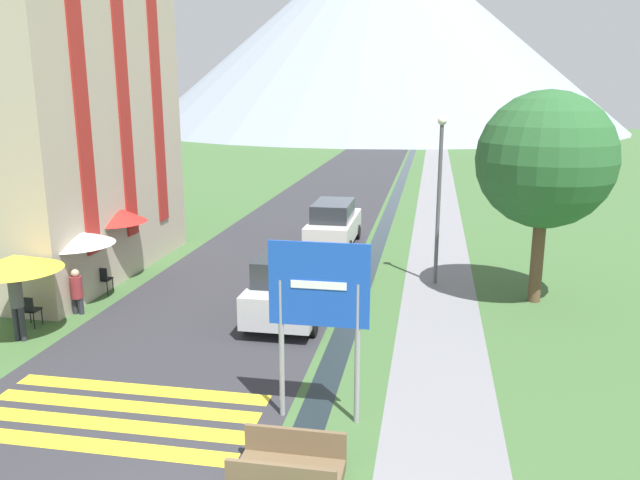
# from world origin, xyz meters

# --- Properties ---
(ground_plane) EXTENTS (160.00, 160.00, 0.00)m
(ground_plane) POSITION_xyz_m (0.00, 20.00, 0.00)
(ground_plane) COLOR #3D6033
(road) EXTENTS (6.40, 60.00, 0.01)m
(road) POSITION_xyz_m (-2.50, 30.00, 0.00)
(road) COLOR #2D2D33
(road) RESTS_ON ground_plane
(footpath) EXTENTS (2.20, 60.00, 0.01)m
(footpath) POSITION_xyz_m (3.60, 30.00, 0.00)
(footpath) COLOR slate
(footpath) RESTS_ON ground_plane
(drainage_channel) EXTENTS (0.60, 60.00, 0.00)m
(drainage_channel) POSITION_xyz_m (1.20, 30.00, 0.00)
(drainage_channel) COLOR black
(drainage_channel) RESTS_ON ground_plane
(crosswalk_marking) EXTENTS (5.44, 2.54, 0.01)m
(crosswalk_marking) POSITION_xyz_m (-2.50, 3.24, 0.01)
(crosswalk_marking) COLOR yellow
(crosswalk_marking) RESTS_ON ground_plane
(mountain_distant) EXTENTS (73.64, 73.64, 30.53)m
(mountain_distant) POSITION_xyz_m (-5.62, 94.99, 15.27)
(mountain_distant) COLOR gray
(mountain_distant) RESTS_ON ground_plane
(hotel_building) EXTENTS (6.41, 9.41, 11.02)m
(hotel_building) POSITION_xyz_m (-9.40, 12.00, 5.94)
(hotel_building) COLOR tan
(hotel_building) RESTS_ON ground_plane
(road_sign) EXTENTS (1.84, 0.11, 3.43)m
(road_sign) POSITION_xyz_m (1.32, 3.81, 2.30)
(road_sign) COLOR gray
(road_sign) RESTS_ON ground_plane
(footbridge) EXTENTS (1.70, 1.10, 0.65)m
(footbridge) POSITION_xyz_m (1.20, 1.78, 0.23)
(footbridge) COLOR brown
(footbridge) RESTS_ON ground_plane
(parked_car_near) EXTENTS (1.88, 3.88, 1.82)m
(parked_car_near) POSITION_xyz_m (-0.40, 8.92, 0.91)
(parked_car_near) COLOR #B2B2B7
(parked_car_near) RESTS_ON ground_plane
(parked_car_far) EXTENTS (1.75, 4.43, 1.82)m
(parked_car_far) POSITION_xyz_m (-0.49, 16.96, 0.91)
(parked_car_far) COLOR silver
(parked_car_far) RESTS_ON ground_plane
(cafe_chair_near_right) EXTENTS (0.40, 0.40, 0.85)m
(cafe_chair_near_right) POSITION_xyz_m (-6.92, 7.05, 0.51)
(cafe_chair_near_right) COLOR black
(cafe_chair_near_right) RESTS_ON ground_plane
(cafe_chair_far_left) EXTENTS (0.40, 0.40, 0.85)m
(cafe_chair_far_left) POSITION_xyz_m (-6.87, 9.74, 0.51)
(cafe_chair_far_left) COLOR black
(cafe_chair_far_left) RESTS_ON ground_plane
(cafe_chair_middle) EXTENTS (0.40, 0.40, 0.85)m
(cafe_chair_middle) POSITION_xyz_m (-6.93, 8.58, 0.51)
(cafe_chair_middle) COLOR black
(cafe_chair_middle) RESTS_ON ground_plane
(cafe_chair_far_right) EXTENTS (0.40, 0.40, 0.85)m
(cafe_chair_far_right) POSITION_xyz_m (-6.42, 9.89, 0.51)
(cafe_chair_far_right) COLOR black
(cafe_chair_far_right) RESTS_ON ground_plane
(cafe_umbrella_front_yellow) EXTENTS (2.21, 2.21, 2.16)m
(cafe_umbrella_front_yellow) POSITION_xyz_m (-6.63, 6.34, 1.97)
(cafe_umbrella_front_yellow) COLOR #B7B2A8
(cafe_umbrella_front_yellow) RESTS_ON ground_plane
(cafe_umbrella_middle_white) EXTENTS (2.38, 2.38, 2.21)m
(cafe_umbrella_middle_white) POSITION_xyz_m (-6.75, 8.99, 1.99)
(cafe_umbrella_middle_white) COLOR #B7B2A8
(cafe_umbrella_middle_white) RESTS_ON ground_plane
(cafe_umbrella_rear_red) EXTENTS (2.14, 2.14, 2.47)m
(cafe_umbrella_rear_red) POSITION_xyz_m (-6.73, 11.30, 2.20)
(cafe_umbrella_rear_red) COLOR #B7B2A8
(cafe_umbrella_rear_red) RESTS_ON ground_plane
(person_standing_terrace) EXTENTS (0.32, 0.32, 1.75)m
(person_standing_terrace) POSITION_xyz_m (-6.62, 6.21, 1.02)
(person_standing_terrace) COLOR #282833
(person_standing_terrace) RESTS_ON ground_plane
(person_seated_near) EXTENTS (0.32, 0.32, 1.28)m
(person_seated_near) POSITION_xyz_m (-6.24, 8.19, 0.71)
(person_seated_near) COLOR #282833
(person_seated_near) RESTS_ON ground_plane
(streetlamp) EXTENTS (0.28, 0.28, 5.27)m
(streetlamp) POSITION_xyz_m (3.47, 12.79, 3.12)
(streetlamp) COLOR #515156
(streetlamp) RESTS_ON ground_plane
(tree_by_path) EXTENTS (3.83, 3.83, 6.06)m
(tree_by_path) POSITION_xyz_m (6.32, 11.54, 4.13)
(tree_by_path) COLOR brown
(tree_by_path) RESTS_ON ground_plane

